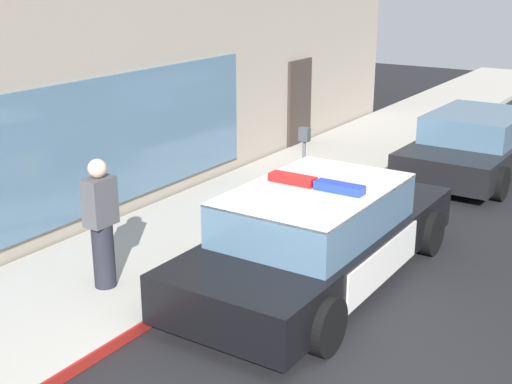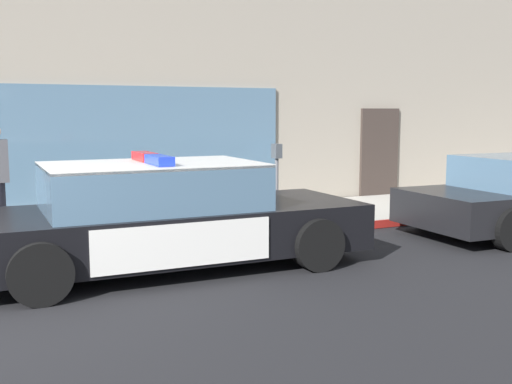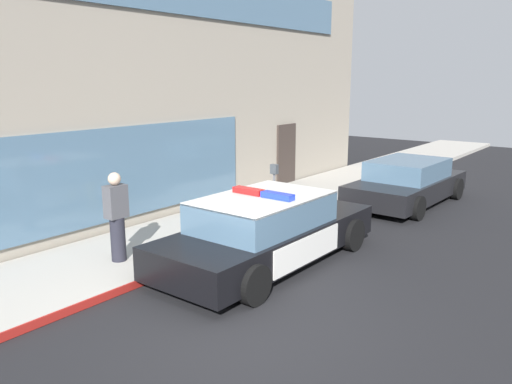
# 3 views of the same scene
# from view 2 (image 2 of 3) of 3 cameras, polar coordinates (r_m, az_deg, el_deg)

# --- Properties ---
(storefront_building) EXTENTS (22.07, 11.36, 7.81)m
(storefront_building) POSITION_cam_2_polar(r_m,az_deg,el_deg) (17.18, -19.63, 13.32)
(storefront_building) COLOR gray
(storefront_building) RESTS_ON ground
(police_cruiser) EXTENTS (5.10, 2.15, 1.49)m
(police_cruiser) POSITION_cam_2_polar(r_m,az_deg,el_deg) (7.98, -8.58, -2.27)
(police_cruiser) COLOR black
(police_cruiser) RESTS_ON ground
(fire_hydrant) EXTENTS (0.34, 0.39, 0.73)m
(fire_hydrant) POSITION_cam_2_polar(r_m,az_deg,el_deg) (9.55, -10.47, -1.81)
(fire_hydrant) COLOR gold
(fire_hydrant) RESTS_ON sidewalk
(parking_meter) EXTENTS (0.12, 0.18, 1.34)m
(parking_meter) POSITION_cam_2_polar(r_m,az_deg,el_deg) (10.31, 1.94, 2.23)
(parking_meter) COLOR slate
(parking_meter) RESTS_ON sidewalk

